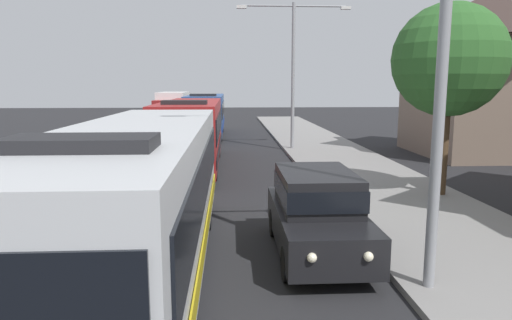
# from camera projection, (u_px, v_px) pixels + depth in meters

# --- Properties ---
(bus_lead) EXTENTS (2.58, 11.15, 3.21)m
(bus_lead) POSITION_uv_depth(u_px,v_px,m) (140.00, 195.00, 8.98)
(bus_lead) COLOR silver
(bus_lead) RESTS_ON ground_plane
(bus_second_in_line) EXTENTS (2.58, 10.48, 3.21)m
(bus_second_in_line) POSITION_uv_depth(u_px,v_px,m) (192.00, 131.00, 21.43)
(bus_second_in_line) COLOR maroon
(bus_second_in_line) RESTS_ON ground_plane
(bus_middle) EXTENTS (2.58, 10.95, 3.21)m
(bus_middle) POSITION_uv_depth(u_px,v_px,m) (206.00, 114.00, 34.37)
(bus_middle) COLOR #284C8C
(bus_middle) RESTS_ON ground_plane
(white_suv) EXTENTS (1.86, 4.52, 1.90)m
(white_suv) POSITION_uv_depth(u_px,v_px,m) (317.00, 210.00, 10.38)
(white_suv) COLOR black
(white_suv) RESTS_ON ground_plane
(box_truck_oncoming) EXTENTS (2.35, 8.15, 3.15)m
(box_truck_oncoming) POSITION_uv_depth(u_px,v_px,m) (173.00, 109.00, 41.03)
(box_truck_oncoming) COLOR maroon
(box_truck_oncoming) RESTS_ON ground_plane
(streetlamp_mid) EXTENTS (6.42, 0.28, 8.20)m
(streetlamp_mid) POSITION_uv_depth(u_px,v_px,m) (293.00, 60.00, 26.23)
(streetlamp_mid) COLOR gray
(streetlamp_mid) RESTS_ON sidewalk
(roadside_tree) EXTENTS (3.66, 3.66, 6.29)m
(roadside_tree) POSITION_uv_depth(u_px,v_px,m) (449.00, 61.00, 14.96)
(roadside_tree) COLOR #4C3823
(roadside_tree) RESTS_ON sidewalk
(house_distant_gabled) EXTENTS (7.24, 7.55, 8.70)m
(house_distant_gabled) POSITION_uv_depth(u_px,v_px,m) (488.00, 73.00, 24.84)
(house_distant_gabled) COLOR #7A6656
(house_distant_gabled) RESTS_ON ground_plane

